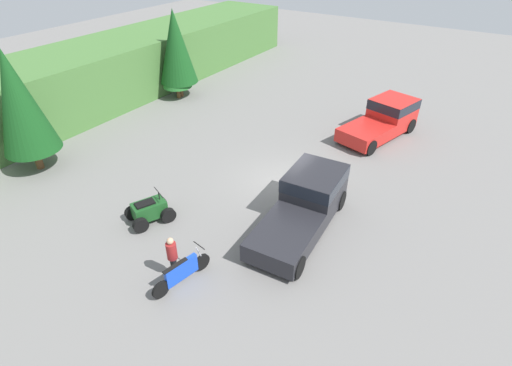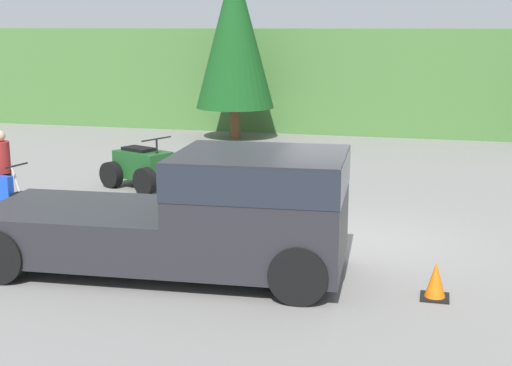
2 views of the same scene
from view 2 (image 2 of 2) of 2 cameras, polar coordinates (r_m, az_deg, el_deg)
name	(u,v)px [view 2 (image 2 of 2)]	position (r m, az deg, el deg)	size (l,w,h in m)	color
ground_plane	(351,243)	(13.19, 7.62, -4.80)	(80.00, 80.00, 0.00)	slate
hillside_backdrop	(403,78)	(28.63, 11.64, 8.21)	(44.00, 6.00, 3.80)	#477538
tree_left	(235,34)	(24.86, -1.73, 11.82)	(2.71, 2.71, 6.16)	brown
pickup_truck_second	(206,211)	(11.25, -3.99, -2.21)	(5.90, 2.60, 1.99)	#232328
quad_atv	(143,167)	(17.68, -9.02, 1.24)	(2.19, 1.87, 1.27)	black
rider_person	(2,169)	(15.85, -19.65, 1.09)	(0.49, 0.49, 1.78)	black
traffic_cone	(435,282)	(10.77, 14.17, -7.67)	(0.42, 0.42, 0.55)	black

